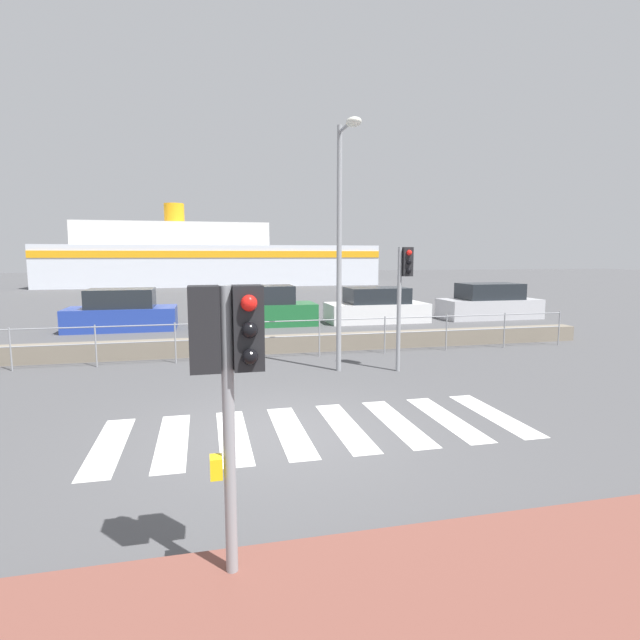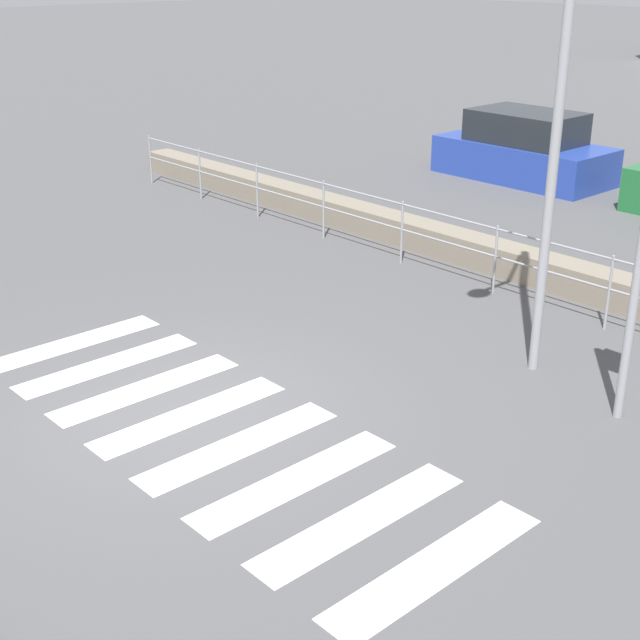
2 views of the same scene
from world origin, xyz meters
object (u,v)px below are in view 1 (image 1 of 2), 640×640
parked_car_green (260,309)px  ferry_boat (207,259)px  parked_car_silver (489,303)px  traffic_light_near (227,356)px  parked_car_white (376,307)px  traffic_light_far (404,281)px  streetlamp (342,219)px  parked_car_blue (122,312)px

parked_car_green → ferry_boat: bearing=93.4°
parked_car_green → parked_car_silver: (10.14, -0.00, -0.02)m
traffic_light_near → parked_car_white: bearing=66.3°
traffic_light_far → parked_car_silver: (7.68, 8.62, -1.52)m
traffic_light_near → parked_car_silver: traffic_light_near is taller
streetlamp → parked_car_white: 9.83m
traffic_light_near → traffic_light_far: bearing=57.7°
streetlamp → parked_car_silver: streetlamp is taller
traffic_light_near → parked_car_green: traffic_light_near is taller
ferry_boat → parked_car_green: size_ratio=6.73×
ferry_boat → parked_car_white: size_ratio=7.15×
streetlamp → traffic_light_far: bearing=-3.9°
streetlamp → parked_car_green: (-0.98, 8.52, -2.91)m
parked_car_blue → ferry_boat: bearing=83.2°
ferry_boat → streetlamp: bearing=-85.9°
traffic_light_far → parked_car_blue: bearing=131.4°
ferry_boat → parked_car_white: (6.59, -28.85, -1.80)m
traffic_light_far → parked_car_green: (-2.47, 8.62, -1.50)m
traffic_light_near → streetlamp: bearing=67.4°
traffic_light_far → parked_car_white: size_ratio=0.71×
parked_car_blue → parked_car_white: 10.02m
ferry_boat → parked_car_blue: bearing=-96.8°
parked_car_green → traffic_light_near: bearing=-97.2°
traffic_light_far → parked_car_blue: size_ratio=0.76×
traffic_light_far → parked_car_white: traffic_light_far is taller
streetlamp → ferry_boat: 37.49m
streetlamp → traffic_light_near: bearing=-112.6°
ferry_boat → parked_car_silver: bearing=-67.7°
traffic_light_far → parked_car_white: bearing=74.4°
traffic_light_far → ferry_boat: (-4.17, 37.47, 0.24)m
parked_car_green → parked_car_silver: bearing=-0.0°
streetlamp → ferry_boat: ferry_boat is taller
ferry_boat → parked_car_silver: ferry_boat is taller
traffic_light_far → streetlamp: (-1.48, 0.10, 1.41)m
traffic_light_near → streetlamp: 7.90m
traffic_light_far → streetlamp: streetlamp is taller
streetlamp → parked_car_silver: size_ratio=1.32×
parked_car_white → parked_car_silver: (5.26, 0.00, 0.05)m
streetlamp → parked_car_blue: 10.90m
parked_car_blue → parked_car_silver: (15.28, 0.00, 0.00)m
traffic_light_near → streetlamp: streetlamp is taller
parked_car_blue → streetlamp: bearing=-54.3°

